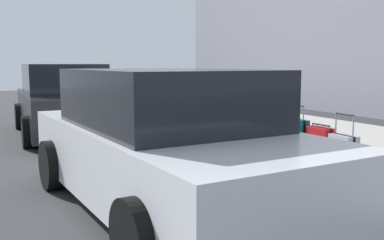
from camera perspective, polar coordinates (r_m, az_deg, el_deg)
The scene contains 18 objects.
ground_plane at distance 9.45m, azimuth -3.35°, elevation -2.56°, with size 40.00×40.00×0.00m, color #333335.
sidewalk_curb at distance 10.68m, azimuth 9.00°, elevation -1.11°, with size 18.00×5.00×0.14m, color #ADA89E.
suitcase_silver_0 at distance 6.28m, azimuth 18.99°, elevation -4.23°, with size 0.41×0.23×0.83m.
suitcase_red_1 at distance 6.62m, azimuth 16.28°, elevation -3.37°, with size 0.40×0.21×0.63m.
suitcase_teal_2 at distance 6.96m, azimuth 13.09°, elevation -2.46°, with size 0.50×0.24×0.87m.
suitcase_olive_3 at distance 7.35m, azimuth 10.60°, elevation -2.25°, with size 0.37×0.26×0.87m.
suitcase_black_4 at distance 7.72m, azimuth 8.53°, elevation -1.22°, with size 0.45×0.20×0.75m.
suitcase_navy_5 at distance 8.11m, azimuth 5.95°, elevation -0.78°, with size 0.49×0.29×1.02m.
suitcase_maroon_6 at distance 8.62m, azimuth 4.56°, elevation -0.07°, with size 0.50×0.25×0.81m.
suitcase_silver_7 at distance 9.09m, azimuth 2.79°, elevation -0.05°, with size 0.45×0.19×0.84m.
suitcase_red_8 at distance 9.49m, azimuth 1.22°, elevation 0.06°, with size 0.36×0.22×0.88m.
suitcase_teal_9 at distance 9.83m, azimuth -0.15°, elevation 0.95°, with size 0.36×0.22×1.03m.
suitcase_olive_10 at distance 10.19m, azimuth -1.51°, elevation 1.12°, with size 0.37×0.22×1.05m.
suitcase_black_11 at distance 10.60m, azimuth -2.27°, elevation 1.14°, with size 0.36×0.23×0.92m.
fire_hydrant at distance 11.21m, azimuth -3.74°, elevation 1.81°, with size 0.39×0.21×0.78m.
bollard_post at distance 11.67m, azimuth -5.52°, elevation 1.99°, with size 0.12×0.12×0.81m, color brown.
parked_car_white_0 at distance 4.93m, azimuth -3.29°, elevation -3.06°, with size 4.58×2.31×1.56m.
parked_car_charcoal_1 at distance 10.42m, azimuth -16.30°, elevation 2.26°, with size 4.53×2.14×1.61m.
Camera 1 is at (-8.51, 3.76, 1.62)m, focal length 41.14 mm.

